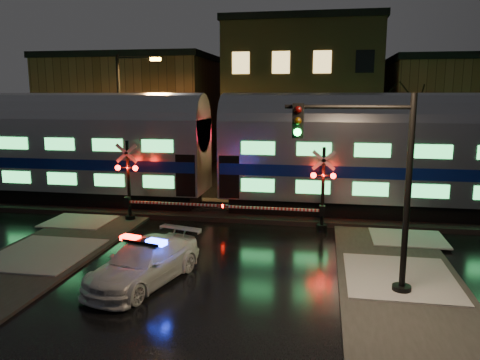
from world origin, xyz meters
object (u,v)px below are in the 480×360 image
Objects in this scene: traffic_light at (374,190)px; streetlight at (124,114)px; police_car at (144,263)px; crossing_signal_right at (314,197)px; crossing_signal_left at (135,189)px.

traffic_light is 19.10m from streetlight.
traffic_light is at bearing 19.01° from police_car.
police_car is 15.71m from streetlight.
crossing_signal_right is 6.97m from traffic_light.
crossing_signal_right is at bearing 67.98° from police_car.
traffic_light is (7.18, 0.46, 2.57)m from police_car.
police_car is 0.83× the size of traffic_light.
crossing_signal_left is at bearing 179.98° from crossing_signal_right.
crossing_signal_right is 0.63× the size of streetlight.
crossing_signal_right is at bearing -0.02° from crossing_signal_left.
crossing_signal_left is 0.90× the size of traffic_light.
traffic_light is at bearing -73.94° from crossing_signal_right.
streetlight is at bearing 127.14° from traffic_light.
police_car is at bearing -127.34° from crossing_signal_right.
streetlight reaches higher than police_car.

